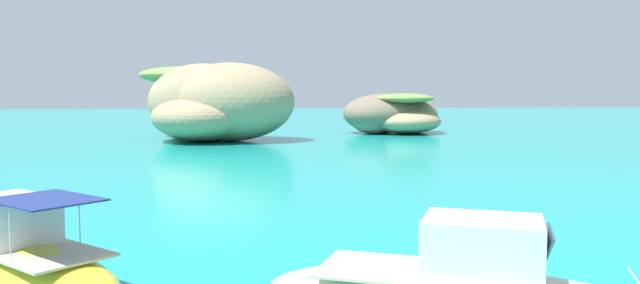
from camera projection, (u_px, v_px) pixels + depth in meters
islet_large at (213, 106)px, 65.99m from camera, size 18.22×20.12×8.33m
islet_small at (391, 116)px, 78.09m from camera, size 15.93×14.33×5.06m
motorboat_yellow at (18, 262)px, 15.53m from camera, size 7.63×7.65×2.61m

